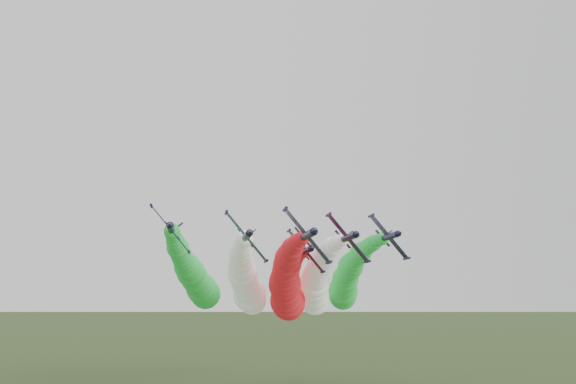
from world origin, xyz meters
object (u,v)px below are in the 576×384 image
jet_outer_left (195,278)px  jet_trail (289,290)px  jet_lead (287,288)px  jet_outer_right (347,281)px  jet_inner_left (247,284)px  jet_inner_right (316,284)px

jet_outer_left → jet_trail: jet_outer_left is taller
jet_lead → jet_outer_left: (-21.64, 16.41, 2.69)m
jet_lead → jet_outer_right: 26.18m
jet_inner_left → jet_inner_right: (18.02, 0.69, 0.10)m
jet_inner_right → jet_outer_left: 31.77m
jet_lead → jet_inner_right: size_ratio=1.00×
jet_outer_right → jet_trail: 17.08m
jet_lead → jet_inner_left: 12.03m
jet_inner_left → jet_trail: 21.95m
jet_inner_right → jet_outer_left: (-30.80, 7.67, 1.45)m
jet_inner_right → jet_outer_right: size_ratio=1.00×
jet_lead → jet_inner_left: (-8.87, 8.04, 1.13)m
jet_trail → jet_outer_left: bearing=-161.6°
jet_inner_right → jet_trail: 17.10m
jet_lead → jet_inner_left: size_ratio=1.01×
jet_outer_left → jet_trail: (26.41, 8.78, -2.99)m
jet_outer_right → jet_lead: bearing=-138.8°
jet_outer_left → jet_trail: bearing=18.4°
jet_inner_left → jet_outer_right: jet_outer_right is taller
jet_lead → jet_trail: (4.76, 25.19, -0.30)m
jet_outer_right → jet_inner_left: bearing=-162.2°
jet_outer_left → jet_outer_right: 41.27m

